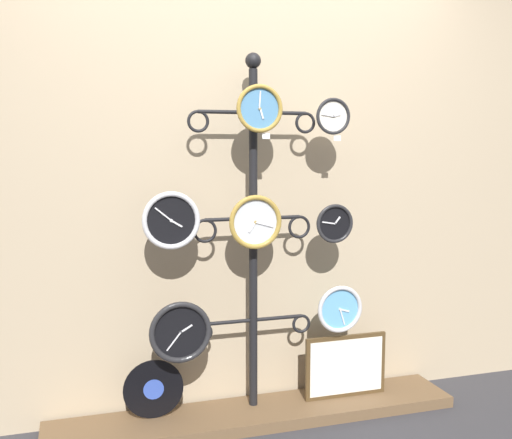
# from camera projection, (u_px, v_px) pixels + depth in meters

# --- Properties ---
(shop_wall) EXTENTS (4.40, 0.04, 2.80)m
(shop_wall) POSITION_uv_depth(u_px,v_px,m) (245.00, 157.00, 3.25)
(shop_wall) COLOR tan
(shop_wall) RESTS_ON ground_plane
(low_shelf) EXTENTS (2.20, 0.36, 0.06)m
(low_shelf) POSITION_uv_depth(u_px,v_px,m) (257.00, 414.00, 3.20)
(low_shelf) COLOR brown
(low_shelf) RESTS_ON ground_plane
(display_stand) EXTENTS (0.69, 0.37, 1.93)m
(display_stand) POSITION_uv_depth(u_px,v_px,m) (253.00, 283.00, 3.17)
(display_stand) COLOR black
(display_stand) RESTS_ON ground_plane
(clock_top_center) EXTENTS (0.24, 0.04, 0.24)m
(clock_top_center) POSITION_uv_depth(u_px,v_px,m) (260.00, 109.00, 2.97)
(clock_top_center) COLOR #4C84B2
(clock_top_right) EXTENTS (0.19, 0.04, 0.19)m
(clock_top_right) POSITION_uv_depth(u_px,v_px,m) (333.00, 116.00, 3.10)
(clock_top_right) COLOR silver
(clock_middle_left) EXTENTS (0.29, 0.04, 0.29)m
(clock_middle_left) POSITION_uv_depth(u_px,v_px,m) (171.00, 220.00, 2.93)
(clock_middle_left) COLOR black
(clock_middle_center) EXTENTS (0.28, 0.04, 0.28)m
(clock_middle_center) POSITION_uv_depth(u_px,v_px,m) (255.00, 222.00, 3.05)
(clock_middle_center) COLOR silver
(clock_middle_right) EXTENTS (0.21, 0.04, 0.21)m
(clock_middle_right) POSITION_uv_depth(u_px,v_px,m) (334.00, 223.00, 3.17)
(clock_middle_right) COLOR black
(clock_bottom_left) EXTENTS (0.31, 0.04, 0.31)m
(clock_bottom_left) POSITION_uv_depth(u_px,v_px,m) (180.00, 332.00, 2.97)
(clock_bottom_left) COLOR black
(clock_bottom_right) EXTENTS (0.26, 0.04, 0.26)m
(clock_bottom_right) POSITION_uv_depth(u_px,v_px,m) (340.00, 309.00, 3.23)
(clock_bottom_right) COLOR #60A8DB
(vinyl_record) EXTENTS (0.31, 0.01, 0.31)m
(vinyl_record) POSITION_uv_depth(u_px,v_px,m) (154.00, 389.00, 3.07)
(vinyl_record) COLOR black
(vinyl_record) RESTS_ON low_shelf
(picture_frame) EXTENTS (0.48, 0.02, 0.35)m
(picture_frame) POSITION_uv_depth(u_px,v_px,m) (346.00, 366.00, 3.34)
(picture_frame) COLOR #4C381E
(picture_frame) RESTS_ON low_shelf
(price_tag_upper) EXTENTS (0.04, 0.00, 0.03)m
(price_tag_upper) POSITION_uv_depth(u_px,v_px,m) (266.00, 136.00, 2.99)
(price_tag_upper) COLOR white
(price_tag_mid) EXTENTS (0.04, 0.00, 0.03)m
(price_tag_mid) POSITION_uv_depth(u_px,v_px,m) (337.00, 138.00, 3.12)
(price_tag_mid) COLOR white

